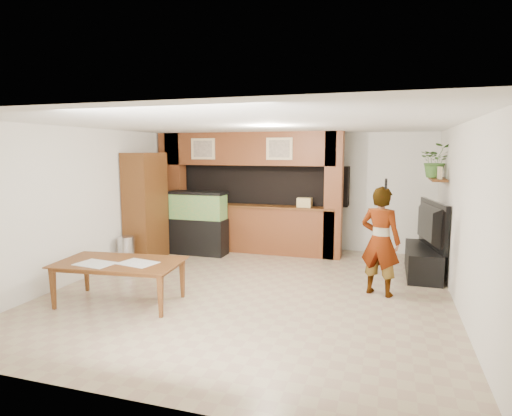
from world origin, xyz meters
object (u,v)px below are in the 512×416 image
(television, at_px, (425,224))
(person, at_px, (380,241))
(aquarium, at_px, (198,224))
(pantry_cabinet, at_px, (146,206))
(dining_table, at_px, (119,283))

(television, distance_m, person, 1.52)
(television, bearing_deg, aquarium, 75.21)
(television, bearing_deg, pantry_cabinet, 83.05)
(person, distance_m, dining_table, 3.94)
(pantry_cabinet, bearing_deg, person, -10.98)
(television, bearing_deg, person, 139.95)
(pantry_cabinet, xyz_separation_m, television, (5.35, 0.44, -0.17))
(television, height_order, dining_table, television)
(pantry_cabinet, relative_size, dining_table, 1.22)
(aquarium, xyz_separation_m, dining_table, (0.20, -3.14, -0.35))
(pantry_cabinet, relative_size, aquarium, 1.60)
(person, bearing_deg, television, -99.10)
(dining_table, bearing_deg, television, 27.50)
(aquarium, relative_size, person, 0.81)
(aquarium, xyz_separation_m, television, (4.50, -0.25, 0.25))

